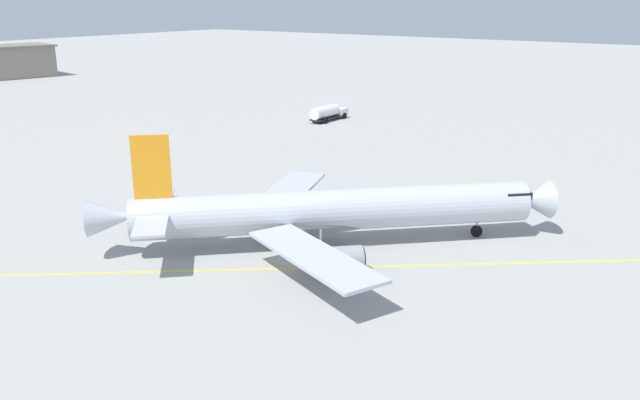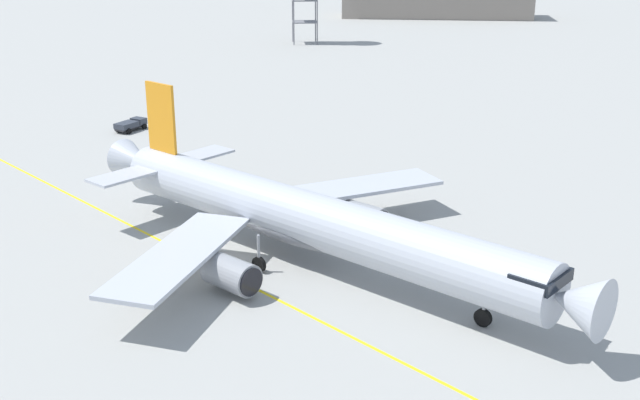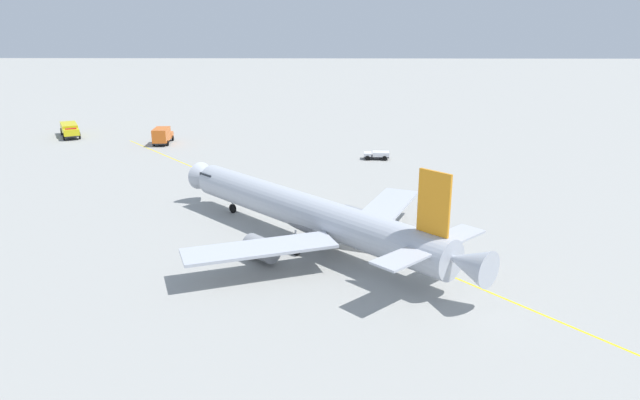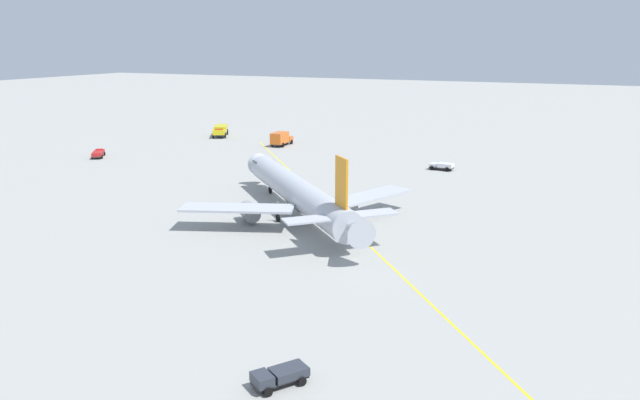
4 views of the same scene
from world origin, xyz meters
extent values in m
plane|color=#9E9E99|center=(0.00, 0.00, 0.00)|extent=(600.00, 600.00, 0.00)
cylinder|color=#B2B7C1|center=(4.69, -1.65, 3.36)|extent=(27.74, 28.27, 3.73)
cone|color=#B2B7C1|center=(18.06, -15.34, 3.36)|extent=(4.63, 4.62, 3.55)
cone|color=#B2B7C1|center=(-8.89, 12.25, 3.66)|extent=(5.07, 5.08, 3.17)
cube|color=black|center=(16.53, -13.76, 4.20)|extent=(3.95, 3.93, 0.70)
ellipsoid|color=slate|center=(3.44, -0.37, 2.34)|extent=(11.43, 11.59, 2.05)
cube|color=orange|center=(-6.34, 9.64, 7.98)|extent=(2.41, 2.46, 5.51)
cube|color=#B2B7C1|center=(-3.72, 12.20, 4.11)|extent=(5.98, 5.93, 0.20)
cube|color=#B2B7C1|center=(-8.95, 7.09, 4.11)|extent=(5.98, 5.93, 0.20)
cube|color=#B2B7C1|center=(8.80, 6.87, 2.71)|extent=(14.57, 8.66, 0.28)
cube|color=#B2B7C1|center=(-3.92, -5.56, 2.71)|extent=(8.94, 14.54, 0.28)
cylinder|color=gray|center=(9.04, 3.60, 1.37)|extent=(4.03, 4.05, 2.17)
cylinder|color=black|center=(10.32, 2.30, 1.37)|extent=(1.43, 1.40, 1.85)
cylinder|color=gray|center=(-0.66, -5.88, 1.37)|extent=(4.03, 4.05, 2.17)
cylinder|color=black|center=(0.61, -7.18, 1.37)|extent=(1.43, 1.40, 1.85)
cylinder|color=#9EA0A5|center=(14.22, -11.40, 1.63)|extent=(0.20, 0.20, 2.16)
cylinder|color=black|center=(14.22, -11.40, 0.55)|extent=(0.98, 1.00, 1.10)
cylinder|color=#9EA0A5|center=(5.78, 1.92, 1.63)|extent=(0.20, 0.20, 2.16)
cylinder|color=black|center=(5.78, 1.92, 0.55)|extent=(0.98, 1.00, 1.10)
cylinder|color=#9EA0A5|center=(1.10, -2.65, 1.63)|extent=(0.20, 0.20, 2.16)
cylinder|color=black|center=(1.10, -2.65, 0.55)|extent=(0.98, 1.00, 1.10)
cube|color=#232326|center=(-13.27, 37.29, 0.42)|extent=(3.32, 3.97, 0.20)
cube|color=#2D333D|center=(-12.51, 38.40, 0.87)|extent=(2.00, 1.87, 0.70)
cube|color=black|center=(-12.24, 38.80, 0.97)|extent=(1.17, 0.84, 0.39)
cube|color=#2D333D|center=(-13.66, 36.72, 0.82)|extent=(2.75, 2.98, 0.60)
cylinder|color=black|center=(-13.18, 38.86, 0.32)|extent=(0.59, 0.69, 0.64)
cylinder|color=black|center=(-11.84, 37.94, 0.32)|extent=(0.59, 0.69, 0.64)
cylinder|color=black|center=(-14.64, 36.72, 0.32)|extent=(0.59, 0.69, 0.64)
cylinder|color=black|center=(-13.30, 35.81, 0.32)|extent=(0.59, 0.69, 0.64)
cylinder|color=slate|center=(8.63, 102.77, 8.30)|extent=(0.24, 0.24, 16.59)
cylinder|color=slate|center=(13.18, 102.77, 8.30)|extent=(0.24, 0.24, 16.59)
cube|color=slate|center=(10.90, 105.04, 4.15)|extent=(4.75, 4.75, 0.16)
cube|color=slate|center=(10.90, 105.04, 8.30)|extent=(4.75, 4.75, 0.16)
cube|color=gray|center=(46.61, 147.67, 4.19)|extent=(48.17, 21.08, 8.39)
cube|color=yellow|center=(-0.96, -3.02, 0.00)|extent=(84.47, 104.75, 0.01)
camera|label=1|loc=(-41.47, -32.83, 21.71)|focal=36.54mm
camera|label=2|loc=(1.33, -51.95, 22.54)|focal=44.25mm
camera|label=3|loc=(2.55, 56.78, 22.82)|focal=33.02mm
camera|label=4|loc=(-31.62, 71.20, 22.90)|focal=35.16mm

